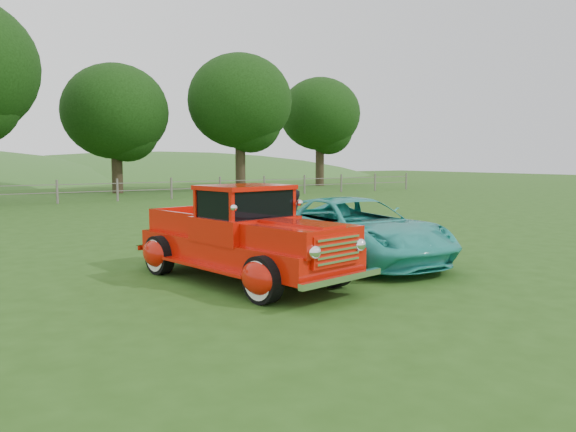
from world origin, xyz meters
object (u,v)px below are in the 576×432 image
tree_near_east (115,112)px  man (291,228)px  red_pickup (243,238)px  teal_sedan (353,230)px  tree_far_east (320,114)px  tree_mid_east (240,101)px

tree_near_east → man: bearing=-98.6°
red_pickup → teal_sedan: size_ratio=1.04×
tree_near_east → tree_far_east: size_ratio=0.94×
tree_far_east → man: bearing=-126.9°
tree_near_east → red_pickup: size_ratio=1.60×
tree_far_east → man: 35.46m
red_pickup → man: 1.64m
tree_far_east → man: size_ratio=5.43×
tree_near_east → tree_mid_east: tree_mid_east is taller
red_pickup → teal_sedan: 3.00m
red_pickup → tree_far_east: bearing=41.3°
tree_far_east → red_pickup: 36.91m
tree_far_east → man: (-21.07, -28.07, -5.04)m
teal_sedan → man: size_ratio=3.08×
tree_mid_east → man: bearing=-115.7°
teal_sedan → man: man is taller
tree_mid_east → man: tree_mid_east is taller
tree_near_east → man: tree_near_east is taller
tree_near_east → red_pickup: 28.66m
tree_near_east → tree_far_east: tree_far_east is taller
teal_sedan → man: (-1.48, 0.26, 0.12)m
tree_mid_east → tree_near_east: bearing=166.0°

